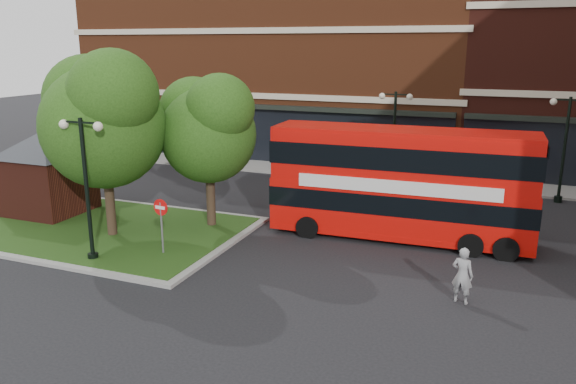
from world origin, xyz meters
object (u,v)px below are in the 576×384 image
at_px(bus, 400,177).
at_px(car_silver, 358,172).
at_px(woman, 462,275).
at_px(car_white, 411,176).

relative_size(bus, car_silver, 2.63).
xyz_separation_m(woman, car_white, (-3.66, 12.91, -0.19)).
height_order(bus, car_white, bus).
bearing_deg(car_white, woman, -162.24).
bearing_deg(bus, car_white, 94.05).
height_order(woman, car_white, woman).
xyz_separation_m(bus, car_silver, (-3.69, 7.94, -1.81)).
distance_m(woman, car_silver, 14.45).
height_order(woman, car_silver, woman).
xyz_separation_m(car_silver, car_white, (2.83, 0.00, 0.02)).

